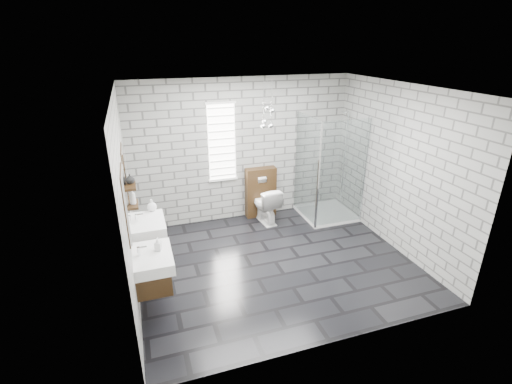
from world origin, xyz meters
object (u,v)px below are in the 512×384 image
vanity_right (146,226)px  cistern_panel (261,192)px  vanity_left (150,261)px  shower_enclosure (326,194)px  toilet (265,204)px

vanity_right → cistern_panel: vanity_right is taller
vanity_right → vanity_left: bearing=-90.0°
vanity_left → cistern_panel: size_ratio=1.57×
cistern_panel → shower_enclosure: size_ratio=0.49×
vanity_right → toilet: 2.49m
toilet → shower_enclosure: bearing=162.4°
toilet → vanity_right: bearing=17.9°
vanity_right → shower_enclosure: size_ratio=0.77×
vanity_left → shower_enclosure: (3.41, 1.74, -0.25)m
shower_enclosure → toilet: bearing=168.8°
vanity_right → toilet: (2.24, 1.01, -0.40)m
vanity_left → toilet: (2.24, 1.97, -0.40)m
vanity_left → cistern_panel: 3.19m
vanity_left → cistern_panel: (2.24, 2.26, -0.26)m
cistern_panel → toilet: bearing=-90.0°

